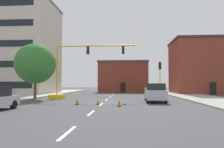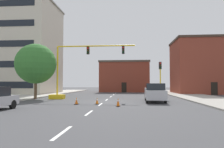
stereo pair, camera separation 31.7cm
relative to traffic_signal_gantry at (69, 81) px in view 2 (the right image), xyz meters
name	(u,v)px [view 2 (the right image)]	position (x,y,z in m)	size (l,w,h in m)	color
ground_plane	(104,102)	(4.98, -3.34, -2.35)	(160.00, 160.00, 0.00)	#424244
sidewalk_left	(30,96)	(-7.40, 4.66, -2.28)	(6.00, 56.00, 0.14)	#B2ADA3
sidewalk_right	(197,97)	(17.36, 4.66, -2.28)	(6.00, 56.00, 0.14)	#9E998E
lane_stripe_seg_0	(62,132)	(4.98, -17.34, -2.35)	(0.16, 2.40, 0.01)	silver
lane_stripe_seg_1	(89,113)	(4.98, -11.84, -2.35)	(0.16, 2.40, 0.01)	silver
lane_stripe_seg_2	(100,104)	(4.98, -6.34, -2.35)	(0.16, 2.40, 0.01)	silver
lane_stripe_seg_3	(107,100)	(4.98, -0.84, -2.35)	(0.16, 2.40, 0.01)	silver
lane_stripe_seg_4	(111,97)	(4.98, 4.66, -2.35)	(0.16, 2.40, 0.01)	silver
lane_stripe_seg_5	(114,95)	(4.98, 10.16, -2.35)	(0.16, 2.40, 0.01)	silver
lane_stripe_seg_6	(116,93)	(4.98, 15.66, -2.35)	(0.16, 2.40, 0.01)	silver
building_tall_left	(20,48)	(-13.67, 12.60, 6.48)	(14.08, 11.77, 17.64)	beige
building_brick_center	(124,77)	(6.60, 23.64, 1.23)	(11.53, 8.58, 7.15)	brown
building_row_right	(204,67)	(22.33, 15.41, 2.91)	(11.80, 9.11, 10.50)	brown
traffic_signal_gantry	(69,81)	(0.00, 0.00, 0.00)	(10.86, 1.20, 6.83)	yellow
traffic_light_pole_right	(160,72)	(11.77, 1.55, 1.18)	(0.32, 0.47, 4.80)	yellow
tree_left_near	(36,64)	(-4.15, -0.48, 2.13)	(5.09, 5.09, 7.03)	brown
pickup_truck_silver	(155,93)	(10.45, -3.06, -1.38)	(2.26, 5.49, 1.99)	#BCBCC1
traffic_cone_roadside_a	(76,101)	(2.71, -6.44, -2.01)	(0.36, 0.36, 0.70)	black
traffic_cone_roadside_b	(97,101)	(4.62, -6.03, -2.04)	(0.36, 0.36, 0.63)	black
traffic_cone_roadside_c	(118,102)	(6.73, -7.78, -1.98)	(0.36, 0.36, 0.75)	black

